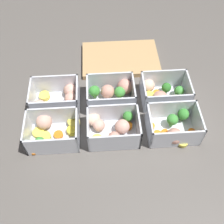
{
  "coord_description": "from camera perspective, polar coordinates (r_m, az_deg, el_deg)",
  "views": [
    {
      "loc": [
        -0.03,
        -0.47,
        0.68
      ],
      "look_at": [
        0.0,
        0.0,
        0.03
      ],
      "focal_mm": 42.0,
      "sensor_mm": 36.0,
      "label": 1
    }
  ],
  "objects": [
    {
      "name": "container_near_center",
      "position": [
        0.78,
        -0.09,
        -3.36
      ],
      "size": [
        0.16,
        0.13,
        0.08
      ],
      "color": "silver",
      "rests_on": "ground_plane"
    },
    {
      "name": "container_near_right",
      "position": [
        0.8,
        13.07,
        -3.38
      ],
      "size": [
        0.15,
        0.12,
        0.08
      ],
      "color": "silver",
      "rests_on": "ground_plane"
    },
    {
      "name": "container_far_center",
      "position": [
        0.85,
        0.5,
        3.93
      ],
      "size": [
        0.16,
        0.14,
        0.08
      ],
      "color": "silver",
      "rests_on": "ground_plane"
    },
    {
      "name": "container_far_left",
      "position": [
        0.85,
        -11.7,
        2.56
      ],
      "size": [
        0.15,
        0.12,
        0.08
      ],
      "color": "silver",
      "rests_on": "ground_plane"
    },
    {
      "name": "cutting_board",
      "position": [
        0.99,
        1.84,
        11.54
      ],
      "size": [
        0.28,
        0.18,
        0.02
      ],
      "color": "tan",
      "rests_on": "ground_plane"
    },
    {
      "name": "container_far_right",
      "position": [
        0.87,
        11.18,
        3.68
      ],
      "size": [
        0.15,
        0.14,
        0.08
      ],
      "color": "silver",
      "rests_on": "ground_plane"
    },
    {
      "name": "container_near_left",
      "position": [
        0.79,
        -13.1,
        -3.94
      ],
      "size": [
        0.15,
        0.13,
        0.08
      ],
      "color": "silver",
      "rests_on": "ground_plane"
    },
    {
      "name": "ground_plane",
      "position": [
        0.83,
        0.0,
        -1.1
      ],
      "size": [
        4.0,
        4.0,
        0.0
      ],
      "primitive_type": "plane",
      "color": "#56514C"
    }
  ]
}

